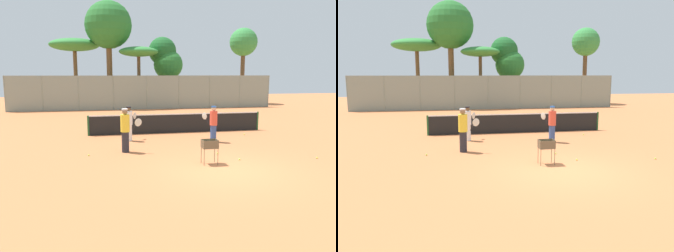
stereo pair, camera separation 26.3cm
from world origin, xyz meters
TOP-DOWN VIEW (x-y plane):
  - ground_plane at (0.00, 0.00)m, footprint 80.00×80.00m
  - tennis_net at (0.00, 7.43)m, footprint 9.70×0.10m
  - back_fence at (0.00, 20.01)m, footprint 24.44×0.08m
  - tree_0 at (2.14, 23.68)m, footprint 2.85×2.85m
  - tree_1 at (-3.26, 22.83)m, footprint 4.49×4.49m
  - tree_2 at (2.67, 23.31)m, footprint 2.99×2.99m
  - tree_3 at (11.24, 24.26)m, footprint 3.01×3.01m
  - tree_4 at (-0.50, 21.93)m, footprint 3.76×3.76m
  - tree_5 at (-6.58, 24.26)m, footprint 4.91×4.91m
  - player_white_outfit at (1.12, 4.63)m, footprint 0.62×0.78m
  - player_red_cap at (-2.79, 5.67)m, footprint 0.64×0.75m
  - player_yellow_shirt at (-3.13, 3.36)m, footprint 0.91×0.44m
  - ball_cart at (-0.28, 0.92)m, footprint 0.56×0.41m
  - tennis_ball_0 at (3.37, 6.07)m, footprint 0.07×0.07m
  - tennis_ball_1 at (4.01, 0.84)m, footprint 0.07×0.07m
  - tennis_ball_2 at (0.99, 1.21)m, footprint 0.07×0.07m
  - tennis_ball_3 at (0.51, 2.28)m, footprint 0.07×0.07m
  - tennis_ball_4 at (-4.62, 3.00)m, footprint 0.07×0.07m

SIDE VIEW (x-z plane):
  - ground_plane at x=0.00m, z-range 0.00..0.00m
  - tennis_ball_0 at x=3.37m, z-range 0.00..0.07m
  - tennis_ball_1 at x=4.01m, z-range 0.00..0.07m
  - tennis_ball_2 at x=0.99m, z-range 0.00..0.07m
  - tennis_ball_3 at x=0.51m, z-range 0.00..0.07m
  - tennis_ball_4 at x=-4.62m, z-range 0.00..0.07m
  - tennis_net at x=0.00m, z-range 0.02..1.09m
  - ball_cart at x=-0.28m, z-range 0.22..1.11m
  - player_red_cap at x=-2.79m, z-range 0.03..1.71m
  - player_white_outfit at x=1.12m, z-range 0.03..1.76m
  - player_yellow_shirt at x=-3.13m, z-range 0.03..1.86m
  - back_fence at x=0.00m, z-range 0.00..3.10m
  - tree_2 at x=2.67m, z-range 1.31..6.98m
  - tree_4 at x=-0.50m, z-range 2.33..8.16m
  - tree_0 at x=2.14m, z-range 1.96..8.94m
  - tree_5 at x=-6.58m, z-range 2.65..9.35m
  - tree_3 at x=11.24m, z-range 2.43..10.62m
  - tree_1 at x=-3.26m, z-range 2.72..12.85m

